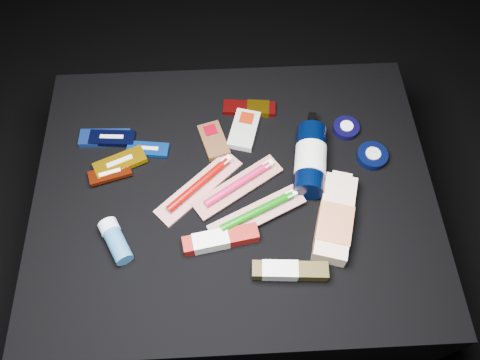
{
  "coord_description": "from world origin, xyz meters",
  "views": [
    {
      "loc": [
        -0.01,
        -0.55,
        1.41
      ],
      "look_at": [
        0.01,
        0.01,
        0.42
      ],
      "focal_mm": 35.0,
      "sensor_mm": 36.0,
      "label": 1
    }
  ],
  "objects_px": {
    "toothpaste_carton_red": "(217,240)",
    "lotion_bottle": "(310,159)",
    "bodywash_bottle": "(335,220)",
    "deodorant_stick": "(116,240)"
  },
  "relations": [
    {
      "from": "deodorant_stick",
      "to": "lotion_bottle",
      "type": "bearing_deg",
      "value": -5.79
    },
    {
      "from": "lotion_bottle",
      "to": "toothpaste_carton_red",
      "type": "relative_size",
      "value": 1.37
    },
    {
      "from": "bodywash_bottle",
      "to": "deodorant_stick",
      "type": "relative_size",
      "value": 2.05
    },
    {
      "from": "toothpaste_carton_red",
      "to": "lotion_bottle",
      "type": "bearing_deg",
      "value": 29.68
    },
    {
      "from": "lotion_bottle",
      "to": "toothpaste_carton_red",
      "type": "distance_m",
      "value": 0.3
    },
    {
      "from": "bodywash_bottle",
      "to": "toothpaste_carton_red",
      "type": "relative_size",
      "value": 1.32
    },
    {
      "from": "lotion_bottle",
      "to": "bodywash_bottle",
      "type": "relative_size",
      "value": 1.04
    },
    {
      "from": "deodorant_stick",
      "to": "toothpaste_carton_red",
      "type": "xyz_separation_m",
      "value": [
        0.23,
        -0.01,
        -0.01
      ]
    },
    {
      "from": "lotion_bottle",
      "to": "bodywash_bottle",
      "type": "distance_m",
      "value": 0.16
    },
    {
      "from": "bodywash_bottle",
      "to": "toothpaste_carton_red",
      "type": "distance_m",
      "value": 0.28
    }
  ]
}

